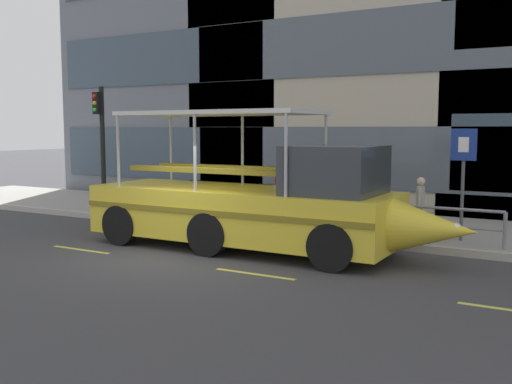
{
  "coord_description": "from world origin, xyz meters",
  "views": [
    {
      "loc": [
        8.1,
        -10.58,
        2.88
      ],
      "look_at": [
        0.82,
        2.18,
        1.3
      ],
      "focal_mm": 41.21,
      "sensor_mm": 36.0,
      "label": 1
    }
  ],
  "objects_px": {
    "parking_sign": "(463,165)",
    "duck_tour_boat": "(260,205)",
    "leaned_bicycle": "(141,202)",
    "pedestrian_mid_left": "(283,187)",
    "traffic_light_pole": "(101,136)",
    "pedestrian_near_bow": "(420,201)"
  },
  "relations": [
    {
      "from": "traffic_light_pole",
      "to": "parking_sign",
      "type": "relative_size",
      "value": 1.51
    },
    {
      "from": "parking_sign",
      "to": "pedestrian_mid_left",
      "type": "distance_m",
      "value": 5.17
    },
    {
      "from": "traffic_light_pole",
      "to": "duck_tour_boat",
      "type": "height_order",
      "value": "traffic_light_pole"
    },
    {
      "from": "leaned_bicycle",
      "to": "pedestrian_mid_left",
      "type": "relative_size",
      "value": 1.04
    },
    {
      "from": "traffic_light_pole",
      "to": "pedestrian_near_bow",
      "type": "distance_m",
      "value": 10.65
    },
    {
      "from": "traffic_light_pole",
      "to": "pedestrian_mid_left",
      "type": "relative_size",
      "value": 2.44
    },
    {
      "from": "parking_sign",
      "to": "pedestrian_near_bow",
      "type": "distance_m",
      "value": 1.36
    },
    {
      "from": "parking_sign",
      "to": "duck_tour_boat",
      "type": "distance_m",
      "value": 4.97
    },
    {
      "from": "parking_sign",
      "to": "pedestrian_near_bow",
      "type": "height_order",
      "value": "parking_sign"
    },
    {
      "from": "leaned_bicycle",
      "to": "duck_tour_boat",
      "type": "relative_size",
      "value": 0.19
    },
    {
      "from": "traffic_light_pole",
      "to": "pedestrian_near_bow",
      "type": "relative_size",
      "value": 2.72
    },
    {
      "from": "leaned_bicycle",
      "to": "parking_sign",
      "type": "bearing_deg",
      "value": 2.01
    },
    {
      "from": "traffic_light_pole",
      "to": "leaned_bicycle",
      "type": "xyz_separation_m",
      "value": [
        1.76,
        -0.13,
        -2.1
      ]
    },
    {
      "from": "pedestrian_near_bow",
      "to": "parking_sign",
      "type": "bearing_deg",
      "value": -0.7
    },
    {
      "from": "parking_sign",
      "to": "leaned_bicycle",
      "type": "distance_m",
      "value": 9.88
    },
    {
      "from": "traffic_light_pole",
      "to": "leaned_bicycle",
      "type": "bearing_deg",
      "value": -4.18
    },
    {
      "from": "leaned_bicycle",
      "to": "pedestrian_mid_left",
      "type": "height_order",
      "value": "pedestrian_mid_left"
    },
    {
      "from": "traffic_light_pole",
      "to": "parking_sign",
      "type": "distance_m",
      "value": 11.54
    },
    {
      "from": "parking_sign",
      "to": "duck_tour_boat",
      "type": "xyz_separation_m",
      "value": [
        -4.08,
        -2.68,
        -0.93
      ]
    },
    {
      "from": "duck_tour_boat",
      "to": "pedestrian_mid_left",
      "type": "height_order",
      "value": "duck_tour_boat"
    },
    {
      "from": "pedestrian_near_bow",
      "to": "leaned_bicycle",
      "type": "bearing_deg",
      "value": -177.69
    },
    {
      "from": "duck_tour_boat",
      "to": "parking_sign",
      "type": "bearing_deg",
      "value": 33.34
    }
  ]
}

